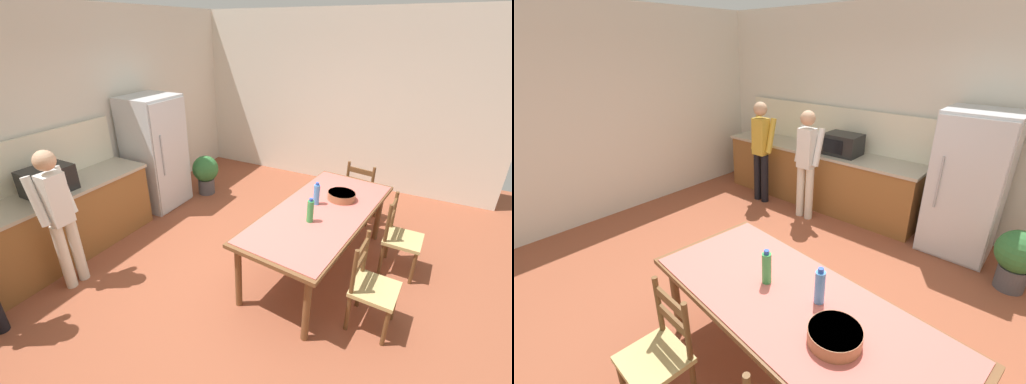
# 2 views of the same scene
# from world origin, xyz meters

# --- Properties ---
(ground_plane) EXTENTS (8.32, 8.32, 0.00)m
(ground_plane) POSITION_xyz_m (0.00, 0.00, 0.00)
(ground_plane) COLOR brown
(wall_back) EXTENTS (6.52, 0.12, 2.90)m
(wall_back) POSITION_xyz_m (0.00, 2.66, 1.45)
(wall_back) COLOR silver
(wall_back) RESTS_ON ground
(wall_right) EXTENTS (0.12, 5.20, 2.90)m
(wall_right) POSITION_xyz_m (3.26, 0.00, 1.45)
(wall_right) COLOR silver
(wall_right) RESTS_ON ground
(kitchen_counter) EXTENTS (3.22, 0.66, 0.89)m
(kitchen_counter) POSITION_xyz_m (-1.14, 2.23, 0.45)
(kitchen_counter) COLOR brown
(kitchen_counter) RESTS_ON ground
(refrigerator) EXTENTS (0.75, 0.73, 1.72)m
(refrigerator) POSITION_xyz_m (0.94, 2.19, 0.86)
(refrigerator) COLOR silver
(refrigerator) RESTS_ON ground
(microwave) EXTENTS (0.50, 0.39, 0.30)m
(microwave) POSITION_xyz_m (-0.72, 2.21, 1.04)
(microwave) COLOR black
(microwave) RESTS_ON kitchen_counter
(dining_table) EXTENTS (2.33, 1.21, 0.77)m
(dining_table) POSITION_xyz_m (0.55, -0.60, 0.70)
(dining_table) COLOR brown
(dining_table) RESTS_ON ground
(bottle_near_centre) EXTENTS (0.07, 0.07, 0.27)m
(bottle_near_centre) POSITION_xyz_m (0.27, -0.57, 0.89)
(bottle_near_centre) COLOR green
(bottle_near_centre) RESTS_ON dining_table
(bottle_off_centre) EXTENTS (0.07, 0.07, 0.27)m
(bottle_off_centre) POSITION_xyz_m (0.68, -0.49, 0.89)
(bottle_off_centre) COLOR #4C8ED6
(bottle_off_centre) RESTS_ON dining_table
(serving_bowl) EXTENTS (0.32, 0.32, 0.09)m
(serving_bowl) POSITION_xyz_m (0.93, -0.72, 0.82)
(serving_bowl) COLOR #9E6642
(serving_bowl) RESTS_ON dining_table
(chair_head_end) EXTENTS (0.47, 0.48, 0.91)m
(chair_head_end) POSITION_xyz_m (1.95, -0.76, 0.44)
(chair_head_end) COLOR brown
(chair_head_end) RESTS_ON ground
(chair_side_near_right) EXTENTS (0.43, 0.41, 0.91)m
(chair_side_near_right) POSITION_xyz_m (0.96, -1.43, 0.44)
(chair_side_near_right) COLOR brown
(chair_side_near_right) RESTS_ON ground
(chair_side_near_left) EXTENTS (0.44, 0.42, 0.91)m
(chair_side_near_left) POSITION_xyz_m (-0.04, -1.31, 0.44)
(chair_side_near_left) COLOR brown
(chair_side_near_left) RESTS_ON ground
(person_at_counter) EXTENTS (0.39, 0.27, 1.56)m
(person_at_counter) POSITION_xyz_m (-0.98, 1.69, 0.88)
(person_at_counter) COLOR silver
(person_at_counter) RESTS_ON ground
(potted_plant) EXTENTS (0.44, 0.44, 0.67)m
(potted_plant) POSITION_xyz_m (1.60, 1.76, 0.39)
(potted_plant) COLOR #4C4C51
(potted_plant) RESTS_ON ground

